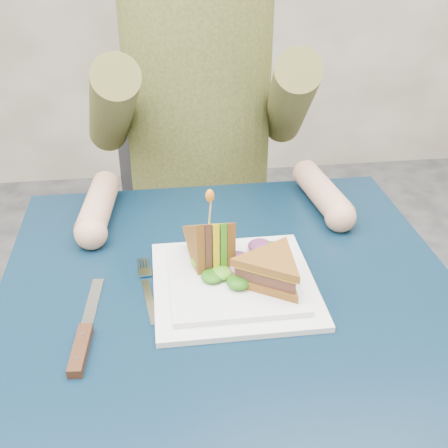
{
  "coord_description": "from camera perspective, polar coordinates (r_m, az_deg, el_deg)",
  "views": [
    {
      "loc": [
        -0.11,
        -0.72,
        1.28
      ],
      "look_at": [
        -0.0,
        0.05,
        0.82
      ],
      "focal_mm": 45.0,
      "sensor_mm": 36.0,
      "label": 1
    }
  ],
  "objects": [
    {
      "name": "table",
      "position": [
        0.97,
        0.67,
        -10.31
      ],
      "size": [
        0.75,
        0.75,
        0.73
      ],
      "color": "black",
      "rests_on": "ground"
    },
    {
      "name": "chair",
      "position": [
        1.56,
        -2.66,
        2.09
      ],
      "size": [
        0.42,
        0.4,
        0.93
      ],
      "color": "#47474C",
      "rests_on": "ground"
    },
    {
      "name": "diner",
      "position": [
        1.32,
        -2.61,
        14.2
      ],
      "size": [
        0.54,
        0.59,
        0.74
      ],
      "color": "#505627",
      "rests_on": "chair"
    },
    {
      "name": "plate",
      "position": [
        0.92,
        1.03,
        -5.91
      ],
      "size": [
        0.26,
        0.26,
        0.02
      ],
      "color": "white",
      "rests_on": "table"
    },
    {
      "name": "sandwich_flat",
      "position": [
        0.88,
        4.83,
        -4.69
      ],
      "size": [
        0.18,
        0.18,
        0.05
      ],
      "color": "brown",
      "rests_on": "plate"
    },
    {
      "name": "sandwich_upright",
      "position": [
        0.92,
        -1.37,
        -2.17
      ],
      "size": [
        0.09,
        0.14,
        0.14
      ],
      "color": "brown",
      "rests_on": "plate"
    },
    {
      "name": "fork",
      "position": [
        0.92,
        -7.74,
        -6.73
      ],
      "size": [
        0.03,
        0.18,
        0.01
      ],
      "color": "silver",
      "rests_on": "table"
    },
    {
      "name": "knife",
      "position": [
        0.84,
        -14.14,
        -11.4
      ],
      "size": [
        0.04,
        0.22,
        0.02
      ],
      "color": "silver",
      "rests_on": "table"
    },
    {
      "name": "toothpick",
      "position": [
        0.89,
        -1.42,
        1.29
      ],
      "size": [
        0.01,
        0.01,
        0.06
      ],
      "primitive_type": "cylinder",
      "rotation": [
        0.14,
        0.07,
        0.0
      ],
      "color": "tan",
      "rests_on": "sandwich_upright"
    },
    {
      "name": "toothpick_frill",
      "position": [
        0.88,
        -1.45,
        2.89
      ],
      "size": [
        0.01,
        0.01,
        0.02
      ],
      "primitive_type": "ellipsoid",
      "color": "orange",
      "rests_on": "sandwich_upright"
    },
    {
      "name": "lettuce_spill",
      "position": [
        0.91,
        1.26,
        -4.45
      ],
      "size": [
        0.15,
        0.13,
        0.02
      ],
      "primitive_type": null,
      "color": "#337A14",
      "rests_on": "plate"
    },
    {
      "name": "onion_ring",
      "position": [
        0.91,
        1.94,
        -4.32
      ],
      "size": [
        0.04,
        0.04,
        0.02
      ],
      "primitive_type": "torus",
      "rotation": [
        0.44,
        0.0,
        0.0
      ],
      "color": "#9E4C7A",
      "rests_on": "plate"
    }
  ]
}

